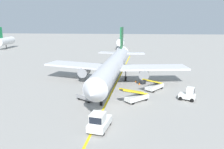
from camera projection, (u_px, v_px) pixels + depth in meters
name	position (u px, v px, depth m)	size (l,w,h in m)	color
ground_plane	(110.00, 107.00, 31.83)	(300.00, 300.00, 0.00)	gray
taxi_line_yellow	(110.00, 96.00, 36.70)	(0.30, 80.00, 0.01)	yellow
airliner	(114.00, 65.00, 43.31)	(28.52, 35.34, 10.10)	silver
pushback_tug	(99.00, 122.00, 25.23)	(2.58, 3.91, 2.20)	silver
baggage_tug_near_wing	(188.00, 95.00, 34.41)	(2.72, 2.16, 2.10)	silver
belt_loader_forward_hold	(136.00, 97.00, 33.97)	(4.59, 4.23, 2.59)	silver
belt_loader_aft_hold	(154.00, 86.00, 39.37)	(4.10, 4.69, 2.59)	silver
baggage_cart_loaded	(86.00, 97.00, 34.49)	(3.54, 2.88, 0.94)	#A5A5A8
ground_crew_marshaller	(91.00, 87.00, 38.31)	(0.36, 0.24, 1.70)	#26262D
safety_cone_nose_left	(102.00, 75.00, 49.20)	(0.36, 0.36, 0.44)	orange
safety_cone_nose_right	(139.00, 83.00, 42.81)	(0.36, 0.36, 0.44)	orange
safety_cone_wingtip_left	(136.00, 81.00, 44.36)	(0.36, 0.36, 0.44)	orange
safety_cone_wingtip_right	(146.00, 80.00, 45.31)	(0.36, 0.36, 0.44)	orange
distant_aircraft_far_left	(5.00, 41.00, 91.82)	(3.00, 10.10, 8.80)	silver
distant_aircraft_mid_left	(121.00, 41.00, 90.74)	(3.00, 10.10, 8.80)	silver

